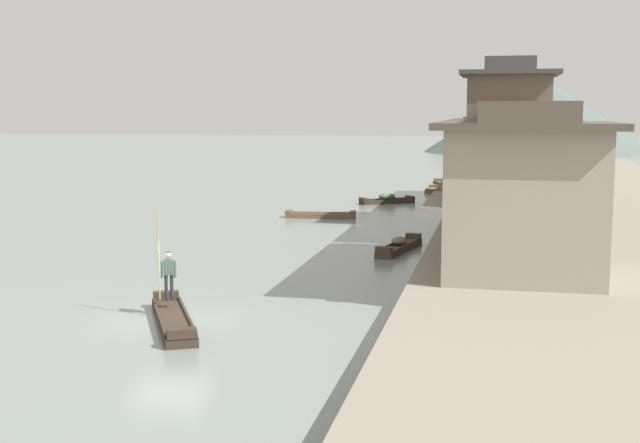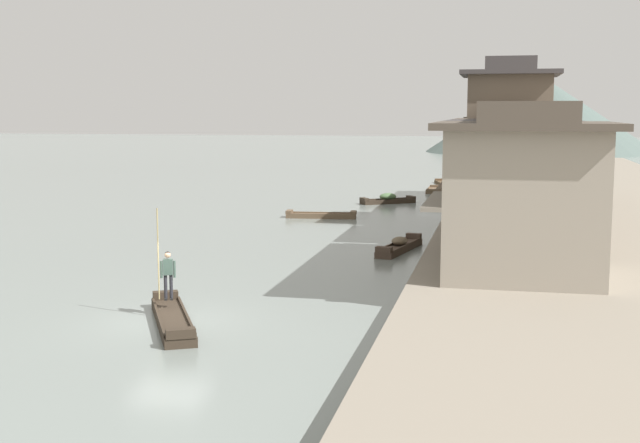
{
  "view_description": "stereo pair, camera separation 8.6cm",
  "coord_description": "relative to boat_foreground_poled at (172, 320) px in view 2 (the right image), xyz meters",
  "views": [
    {
      "loc": [
        10.26,
        -24.61,
        6.73
      ],
      "look_at": [
        2.71,
        10.74,
        1.91
      ],
      "focal_mm": 46.79,
      "sensor_mm": 36.0,
      "label": 1
    },
    {
      "loc": [
        10.34,
        -24.59,
        6.73
      ],
      "look_at": [
        2.71,
        10.74,
        1.91
      ],
      "focal_mm": 46.79,
      "sensor_mm": 36.0,
      "label": 2
    }
  ],
  "objects": [
    {
      "name": "house_waterfront_narrow",
      "position": [
        10.37,
        25.02,
        5.02
      ],
      "size": [
        5.69,
        5.92,
        8.74
      ],
      "color": "brown",
      "rests_on": "riverbank_right"
    },
    {
      "name": "boat_midriver_drifting",
      "position": [
        4.98,
        52.38,
        -0.05
      ],
      "size": [
        2.04,
        5.21,
        0.38
      ],
      "color": "brown",
      "rests_on": "ground"
    },
    {
      "name": "hill_far_west",
      "position": [
        16.2,
        116.91,
        5.94
      ],
      "size": [
        36.89,
        36.89,
        12.25
      ],
      "primitive_type": "cone",
      "color": "#4C5B56",
      "rests_on": "ground"
    },
    {
      "name": "boat_moored_third",
      "position": [
        -1.0,
        27.03,
        -0.03
      ],
      "size": [
        4.5,
        1.45,
        0.45
      ],
      "color": "brown",
      "rests_on": "ground"
    },
    {
      "name": "house_waterfront_nearest",
      "position": [
        10.78,
        6.18,
        3.71
      ],
      "size": [
        6.49,
        6.57,
        6.14
      ],
      "color": "gray",
      "rests_on": "riverbank_right"
    },
    {
      "name": "house_waterfront_tall",
      "position": [
        10.19,
        19.05,
        3.71
      ],
      "size": [
        5.31,
        6.35,
        6.14
      ],
      "color": "#75604C",
      "rests_on": "riverbank_right"
    },
    {
      "name": "boat_moored_far",
      "position": [
        5.33,
        15.51,
        0.06
      ],
      "size": [
        1.78,
        4.97,
        0.7
      ],
      "color": "#423328",
      "rests_on": "ground"
    },
    {
      "name": "boat_foreground_poled",
      "position": [
        0.0,
        0.0,
        0.0
      ],
      "size": [
        3.33,
        5.26,
        0.56
      ],
      "color": "#33281E",
      "rests_on": "ground"
    },
    {
      "name": "house_waterfront_end",
      "position": [
        10.62,
        40.41,
        3.7
      ],
      "size": [
        6.17,
        7.26,
        6.14
      ],
      "color": "gray",
      "rests_on": "riverbank_right"
    },
    {
      "name": "boat_moored_nearest",
      "position": [
        4.57,
        45.83,
        -0.05
      ],
      "size": [
        0.96,
        4.21,
        0.39
      ],
      "color": "brown",
      "rests_on": "ground"
    },
    {
      "name": "boatman_person",
      "position": [
        -0.59,
        1.1,
        1.39
      ],
      "size": [
        0.52,
        0.38,
        3.04
      ],
      "color": "black",
      "rests_on": "boat_foreground_poled"
    },
    {
      "name": "ground_plane",
      "position": [
        -0.39,
        0.57,
        -0.18
      ],
      "size": [
        400.0,
        400.0,
        0.0
      ],
      "primitive_type": "plane",
      "color": "gray"
    },
    {
      "name": "riverbank_right",
      "position": [
        15.96,
        30.57,
        0.26
      ],
      "size": [
        18.0,
        110.0,
        0.88
      ],
      "primitive_type": "cube",
      "color": "gray",
      "rests_on": "ground"
    },
    {
      "name": "house_waterfront_far",
      "position": [
        10.86,
        32.37,
        3.7
      ],
      "size": [
        6.66,
        7.63,
        6.14
      ],
      "color": "brown",
      "rests_on": "riverbank_right"
    },
    {
      "name": "boat_moored_second",
      "position": [
        2.02,
        36.16,
        0.09
      ],
      "size": [
        3.96,
        3.12,
        0.76
      ],
      "color": "#33281E",
      "rests_on": "ground"
    },
    {
      "name": "house_waterfront_second",
      "position": [
        10.41,
        12.44,
        3.72
      ],
      "size": [
        5.75,
        5.87,
        6.14
      ],
      "color": "#75604C",
      "rests_on": "riverbank_right"
    }
  ]
}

